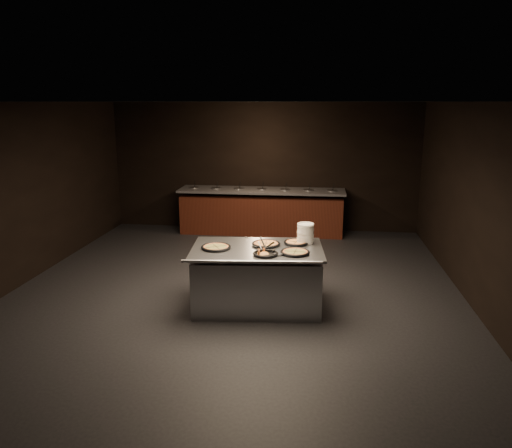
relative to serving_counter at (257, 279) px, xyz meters
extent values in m
cube|color=black|center=(-0.41, 0.61, -0.43)|extent=(7.00, 8.00, 0.01)
cube|color=black|center=(-0.41, 0.61, 2.48)|extent=(7.00, 8.00, 0.01)
cube|color=black|center=(-0.41, 4.62, 1.03)|extent=(7.00, 0.01, 2.90)
cube|color=black|center=(-0.41, -3.39, 1.03)|extent=(7.00, 0.01, 2.90)
cube|color=black|center=(-3.91, 0.61, 1.03)|extent=(0.01, 8.00, 2.90)
cube|color=black|center=(3.10, 0.61, 1.03)|extent=(0.01, 8.00, 2.90)
cube|color=#522013|center=(-0.41, 4.19, 0.00)|extent=(3.60, 0.75, 0.85)
cube|color=#57585C|center=(-0.41, 4.19, 0.55)|extent=(3.70, 0.83, 0.05)
cube|color=#37140C|center=(-0.41, 4.19, -0.38)|extent=(3.60, 0.69, 0.08)
cylinder|color=#AAACB1|center=(-1.96, 4.19, 0.56)|extent=(0.22, 0.22, 0.08)
cylinder|color=#446A2A|center=(-1.96, 4.19, 0.58)|extent=(0.19, 0.19, 0.02)
cylinder|color=black|center=(-1.93, 4.17, 0.67)|extent=(0.04, 0.10, 0.19)
cylinder|color=#AAACB1|center=(-1.44, 4.19, 0.56)|extent=(0.22, 0.22, 0.08)
cylinder|color=#446A2A|center=(-1.44, 4.19, 0.58)|extent=(0.19, 0.19, 0.02)
cylinder|color=black|center=(-1.41, 4.17, 0.67)|extent=(0.04, 0.10, 0.19)
cylinder|color=#AAACB1|center=(-0.92, 4.19, 0.56)|extent=(0.22, 0.22, 0.08)
cylinder|color=#446A2A|center=(-0.92, 4.19, 0.58)|extent=(0.19, 0.19, 0.02)
cylinder|color=black|center=(-0.89, 4.17, 0.67)|extent=(0.04, 0.10, 0.19)
cylinder|color=#AAACB1|center=(-0.41, 4.19, 0.56)|extent=(0.22, 0.22, 0.08)
cylinder|color=#446A2A|center=(-0.41, 4.19, 0.58)|extent=(0.19, 0.19, 0.02)
cylinder|color=black|center=(-0.38, 4.17, 0.67)|extent=(0.04, 0.10, 0.19)
cylinder|color=#AAACB1|center=(0.11, 4.19, 0.56)|extent=(0.22, 0.22, 0.08)
cylinder|color=#446A2A|center=(0.11, 4.19, 0.58)|extent=(0.19, 0.19, 0.02)
cylinder|color=black|center=(0.14, 4.17, 0.67)|extent=(0.04, 0.10, 0.19)
cylinder|color=#AAACB1|center=(0.63, 4.19, 0.56)|extent=(0.22, 0.22, 0.08)
cylinder|color=#446A2A|center=(0.63, 4.19, 0.58)|extent=(0.19, 0.19, 0.02)
cylinder|color=black|center=(0.66, 4.17, 0.67)|extent=(0.04, 0.10, 0.19)
cylinder|color=#AAACB1|center=(1.14, 4.19, 0.56)|extent=(0.22, 0.22, 0.08)
cylinder|color=#446A2A|center=(1.14, 4.19, 0.58)|extent=(0.19, 0.19, 0.02)
cylinder|color=black|center=(1.17, 4.17, 0.67)|extent=(0.04, 0.10, 0.19)
cube|color=#AAACB1|center=(0.00, 0.00, -0.03)|extent=(1.86, 1.23, 0.80)
cube|color=#AAACB1|center=(0.00, 0.00, 0.44)|extent=(1.95, 1.32, 0.04)
cylinder|color=#AAACB1|center=(0.00, -0.58, 0.44)|extent=(1.85, 0.21, 0.04)
cylinder|color=silver|center=(0.67, 0.33, 0.61)|extent=(0.24, 0.24, 0.29)
cylinder|color=black|center=(-0.57, -0.10, 0.47)|extent=(0.40, 0.40, 0.01)
torus|color=black|center=(-0.57, -0.10, 0.48)|extent=(0.42, 0.42, 0.04)
torus|color=#AD552C|center=(-0.57, -0.10, 0.49)|extent=(0.36, 0.36, 0.03)
cylinder|color=#AC8145|center=(-0.57, -0.10, 0.48)|extent=(0.32, 0.32, 0.02)
cube|color=black|center=(-0.57, -0.10, 0.49)|extent=(0.16, 0.28, 0.00)
cube|color=black|center=(-0.57, -0.10, 0.49)|extent=(0.28, 0.16, 0.00)
cylinder|color=black|center=(0.11, 0.15, 0.47)|extent=(0.39, 0.39, 0.01)
torus|color=black|center=(0.11, 0.15, 0.48)|extent=(0.41, 0.41, 0.04)
torus|color=#AD552C|center=(0.11, 0.15, 0.49)|extent=(0.35, 0.35, 0.03)
cylinder|color=#D6944E|center=(0.11, 0.15, 0.48)|extent=(0.31, 0.31, 0.02)
cube|color=black|center=(0.11, 0.15, 0.49)|extent=(0.02, 0.31, 0.00)
cube|color=black|center=(0.11, 0.15, 0.49)|extent=(0.31, 0.02, 0.00)
cylinder|color=black|center=(0.54, 0.28, 0.47)|extent=(0.34, 0.34, 0.01)
torus|color=black|center=(0.54, 0.28, 0.48)|extent=(0.36, 0.36, 0.04)
torus|color=#AD552C|center=(0.54, 0.28, 0.49)|extent=(0.30, 0.30, 0.03)
cylinder|color=#D6944E|center=(0.54, 0.28, 0.48)|extent=(0.26, 0.26, 0.02)
cube|color=black|center=(0.54, 0.28, 0.49)|extent=(0.25, 0.07, 0.00)
cube|color=black|center=(0.54, 0.28, 0.49)|extent=(0.07, 0.25, 0.00)
cylinder|color=black|center=(0.15, -0.33, 0.47)|extent=(0.32, 0.32, 0.01)
torus|color=black|center=(0.15, -0.33, 0.48)|extent=(0.34, 0.34, 0.04)
cylinder|color=black|center=(0.55, -0.21, 0.47)|extent=(0.38, 0.38, 0.01)
torus|color=black|center=(0.55, -0.21, 0.48)|extent=(0.40, 0.40, 0.04)
torus|color=#AD552C|center=(0.55, -0.21, 0.49)|extent=(0.34, 0.34, 0.03)
cylinder|color=#AC8145|center=(0.55, -0.21, 0.48)|extent=(0.30, 0.30, 0.02)
cube|color=black|center=(0.55, -0.21, 0.49)|extent=(0.04, 0.30, 0.00)
cube|color=black|center=(0.55, -0.21, 0.49)|extent=(0.30, 0.04, 0.00)
cube|color=#AAACB1|center=(-0.01, 0.04, 0.48)|extent=(0.15, 0.15, 0.00)
cylinder|color=black|center=(0.09, -0.09, 0.57)|extent=(0.13, 0.19, 0.15)
cylinder|color=#AAACB1|center=(0.04, -0.03, 0.51)|extent=(0.07, 0.09, 0.09)
cube|color=#AAACB1|center=(0.32, -0.31, 0.48)|extent=(0.15, 0.15, 0.00)
cylinder|color=black|center=(0.20, -0.19, 0.57)|extent=(0.15, 0.18, 0.15)
cylinder|color=#AAACB1|center=(0.26, -0.25, 0.51)|extent=(0.08, 0.09, 0.09)
camera|label=1|loc=(0.81, -6.73, 2.47)|focal=35.00mm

